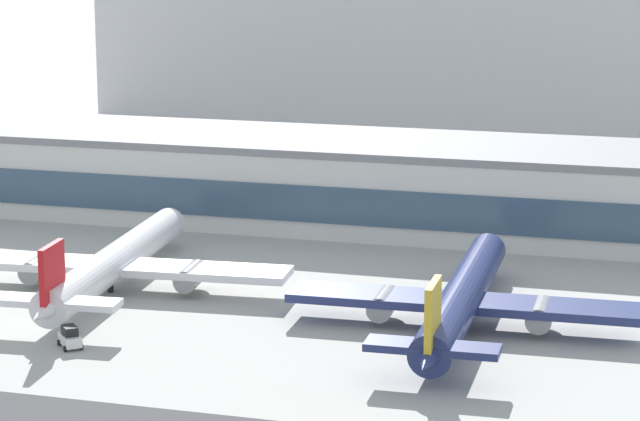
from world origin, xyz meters
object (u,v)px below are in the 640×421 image
Objects in this scene: airliner_gold_tail_gate_1 at (460,302)px; service_baggage_tug_0 at (70,337)px; airliner_red_tail_gate_0 at (111,266)px; terminal_building at (360,182)px; distant_hotel_block at (389,3)px.

airliner_gold_tail_gate_1 is 13.46× the size of service_baggage_tug_0.
service_baggage_tug_0 is at bearing 112.27° from airliner_gold_tail_gate_1.
airliner_gold_tail_gate_1 is at bearing -99.69° from airliner_red_tail_gate_0.
airliner_red_tail_gate_0 is 0.98× the size of airliner_gold_tail_gate_1.
terminal_building is 4.37× the size of airliner_red_tail_gate_0.
airliner_gold_tail_gate_1 reaches higher than service_baggage_tug_0.
distant_hotel_block is 2.55× the size of airliner_gold_tail_gate_1.
service_baggage_tug_0 is (-13.63, -61.02, -4.82)m from terminal_building.
terminal_building is 4.28× the size of airliner_gold_tail_gate_1.
terminal_building reaches higher than airliner_red_tail_gate_0.
terminal_building is 50.16m from airliner_gold_tail_gate_1.
airliner_red_tail_gate_0 is at bearing 151.22° from service_baggage_tug_0.
airliner_gold_tail_gate_1 is at bearing -63.59° from terminal_building.
terminal_building is at bearing 24.45° from airliner_gold_tail_gate_1.
terminal_building is 45.17m from airliner_red_tail_gate_0.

